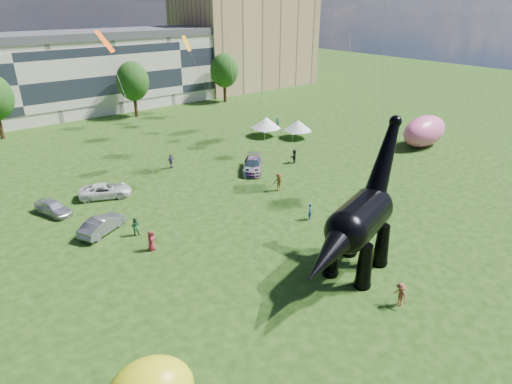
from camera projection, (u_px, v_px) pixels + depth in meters
ground at (356, 287)px, 29.23m from camera, size 220.00×220.00×0.00m
terrace_row at (11, 83)px, 66.30m from camera, size 78.00×11.00×12.00m
apartment_block at (245, 33)px, 93.65m from camera, size 28.00×18.00×22.00m
tree_mid_right at (132, 78)px, 68.87m from camera, size 5.20×5.20×9.44m
tree_far_right at (224, 68)px, 79.10m from camera, size 5.20×5.20×9.44m
dinosaur_sculpture at (357, 223)px, 29.06m from camera, size 13.16×5.57×10.80m
car_silver at (53, 207)px, 38.85m from camera, size 2.86×4.27×1.35m
car_grey at (102, 225)px, 35.79m from camera, size 4.63×3.45×1.46m
car_white at (105, 191)px, 42.21m from camera, size 5.49×4.09×1.39m
car_dark at (253, 165)px, 48.56m from camera, size 4.95×5.22×1.49m
gazebo_near at (266, 123)px, 60.52m from camera, size 3.99×3.99×2.76m
gazebo_far at (298, 125)px, 59.68m from camera, size 4.68×4.68×2.59m
inflatable_pink at (424, 131)px, 56.50m from camera, size 8.22×4.45×4.01m
visitors at (196, 201)px, 39.55m from camera, size 51.84×36.27×1.89m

